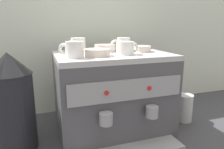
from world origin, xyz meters
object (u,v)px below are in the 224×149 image
ceramic_cup_3 (126,48)px  ceramic_bowl_0 (97,53)px  ceramic_bowl_1 (142,49)px  ceramic_bowl_2 (105,48)px  milk_pitcher (184,108)px  ceramic_cup_1 (78,46)px  coffee_grinder (12,102)px  ceramic_cup_0 (123,44)px  espresso_machine (112,93)px  ceramic_cup_2 (73,50)px

ceramic_cup_3 → ceramic_bowl_0: size_ratio=0.99×
ceramic_cup_3 → ceramic_bowl_1: (0.12, 0.08, -0.02)m
ceramic_bowl_2 → milk_pitcher: size_ratio=0.71×
ceramic_cup_1 → milk_pitcher: 0.70m
ceramic_cup_3 → ceramic_bowl_1: 0.14m
ceramic_cup_1 → coffee_grinder: (-0.30, -0.08, -0.22)m
ceramic_bowl_0 → ceramic_bowl_1: (0.26, 0.07, -0.00)m
ceramic_cup_1 → ceramic_bowl_2: 0.16m
ceramic_cup_0 → ceramic_bowl_0: bearing=-143.8°
ceramic_cup_1 → coffee_grinder: bearing=-166.0°
espresso_machine → coffee_grinder: (-0.47, -0.03, 0.02)m
ceramic_bowl_2 → milk_pitcher: 0.57m
ceramic_cup_3 → ceramic_cup_2: bearing=-176.0°
ceramic_cup_0 → ceramic_cup_3: size_ratio=0.92×
espresso_machine → ceramic_cup_1: bearing=165.6°
ceramic_bowl_0 → ceramic_bowl_2: 0.17m
ceramic_cup_1 → ceramic_bowl_0: (0.07, -0.11, -0.02)m
milk_pitcher → ceramic_cup_0: bearing=162.6°
espresso_machine → ceramic_cup_2: 0.33m
ceramic_cup_2 → milk_pitcher: bearing=3.8°
espresso_machine → milk_pitcher: size_ratio=3.56×
espresso_machine → coffee_grinder: coffee_grinder is taller
ceramic_cup_0 → ceramic_bowl_1: size_ratio=1.14×
ceramic_bowl_0 → ceramic_bowl_2: ceramic_bowl_2 is taller
espresso_machine → ceramic_bowl_0: size_ratio=4.72×
ceramic_cup_0 → ceramic_cup_2: size_ratio=1.05×
espresso_machine → ceramic_cup_3: (0.04, -0.07, 0.24)m
ceramic_cup_0 → ceramic_cup_1: bearing=-175.2°
ceramic_bowl_1 → ceramic_bowl_0: bearing=-164.4°
ceramic_bowl_0 → milk_pitcher: ceramic_bowl_0 is taller
coffee_grinder → milk_pitcher: size_ratio=2.79×
ceramic_cup_0 → coffee_grinder: (-0.55, -0.10, -0.22)m
milk_pitcher → ceramic_cup_1: bearing=171.5°
ceramic_cup_2 → ceramic_bowl_2: (0.19, 0.17, -0.02)m
ceramic_cup_2 → ceramic_cup_3: bearing=4.0°
ceramic_bowl_0 → milk_pitcher: bearing=2.3°
ceramic_bowl_1 → coffee_grinder: ceramic_bowl_1 is taller
espresso_machine → ceramic_bowl_0: bearing=-145.3°
ceramic_bowl_0 → ceramic_cup_2: bearing=-169.3°
coffee_grinder → milk_pitcher: 0.91m
ceramic_cup_2 → ceramic_cup_3: 0.25m
espresso_machine → ceramic_bowl_0: 0.25m
ceramic_cup_2 → ceramic_bowl_2: size_ratio=0.92×
ceramic_bowl_1 → ceramic_bowl_2: size_ratio=0.85×
espresso_machine → ceramic_cup_1: size_ratio=5.36×
ceramic_cup_1 → ceramic_bowl_2: bearing=13.7°
ceramic_cup_0 → ceramic_bowl_1: 0.10m
ceramic_cup_0 → ceramic_cup_3: (-0.04, -0.13, -0.00)m
ceramic_cup_1 → ceramic_cup_3: size_ratio=0.89×
ceramic_cup_1 → ceramic_cup_3: ceramic_cup_1 is taller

